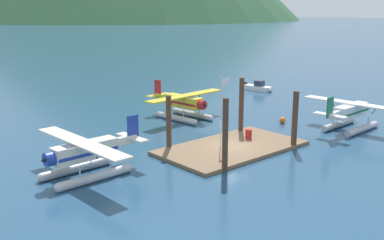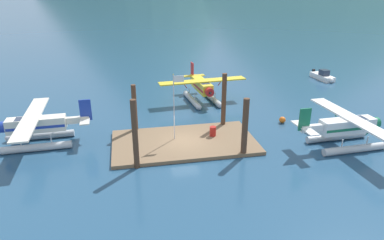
% 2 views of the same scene
% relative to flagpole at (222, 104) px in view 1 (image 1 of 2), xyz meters
% --- Properties ---
extents(ground_plane, '(1200.00, 1200.00, 0.00)m').
position_rel_flagpole_xyz_m(ground_plane, '(0.65, -0.57, -3.99)').
color(ground_plane, navy).
extents(dock_platform, '(12.51, 6.96, 0.30)m').
position_rel_flagpole_xyz_m(dock_platform, '(0.65, -0.57, -3.84)').
color(dock_platform, brown).
rests_on(dock_platform, ground).
extents(piling_near_left, '(0.43, 0.43, 5.50)m').
position_rel_flagpole_xyz_m(piling_near_left, '(-3.65, -4.00, -1.24)').
color(piling_near_left, '#4C3323').
rests_on(piling_near_left, ground).
extents(piling_near_right, '(0.49, 0.49, 4.94)m').
position_rel_flagpole_xyz_m(piling_near_right, '(5.02, -3.76, -1.52)').
color(piling_near_right, '#4C3323').
rests_on(piling_near_right, ground).
extents(piling_far_left, '(0.44, 0.44, 4.66)m').
position_rel_flagpole_xyz_m(piling_far_left, '(-3.42, 2.86, -1.66)').
color(piling_far_left, '#4C3323').
rests_on(piling_far_left, ground).
extents(piling_far_right, '(0.46, 0.46, 5.39)m').
position_rel_flagpole_xyz_m(piling_far_right, '(5.07, 2.47, -1.30)').
color(piling_far_right, '#4C3323').
rests_on(piling_far_right, ground).
extents(flagpole, '(0.95, 0.10, 5.92)m').
position_rel_flagpole_xyz_m(flagpole, '(0.00, 0.00, 0.00)').
color(flagpole, silver).
rests_on(flagpole, dock_platform).
extents(fuel_drum, '(0.62, 0.62, 0.88)m').
position_rel_flagpole_xyz_m(fuel_drum, '(3.38, -0.05, -3.25)').
color(fuel_drum, '#AD1E19').
rests_on(fuel_drum, dock_platform).
extents(mooring_buoy, '(0.65, 0.65, 0.65)m').
position_rel_flagpole_xyz_m(mooring_buoy, '(11.27, 2.28, -3.66)').
color(mooring_buoy, orange).
rests_on(mooring_buoy, ground).
extents(seaplane_cream_port_fwd, '(7.98, 10.45, 3.84)m').
position_rel_flagpole_xyz_m(seaplane_cream_port_fwd, '(-11.87, 1.71, -2.41)').
color(seaplane_cream_port_fwd, '#B7BABF').
rests_on(seaplane_cream_port_fwd, ground).
extents(seaplane_white_stbd_aft, '(7.98, 10.45, 3.84)m').
position_rel_flagpole_xyz_m(seaplane_white_stbd_aft, '(14.22, -3.78, -2.41)').
color(seaplane_white_stbd_aft, '#B7BABF').
rests_on(seaplane_white_stbd_aft, ground).
extents(seaplane_yellow_bow_right, '(10.48, 7.97, 3.84)m').
position_rel_flagpole_xyz_m(seaplane_yellow_bow_right, '(4.78, 10.56, -2.41)').
color(seaplane_yellow_bow_right, '#B7BABF').
rests_on(seaplane_yellow_bow_right, ground).
extents(boat_white_open_east, '(1.80, 4.89, 1.50)m').
position_rel_flagpole_xyz_m(boat_white_open_east, '(24.51, 16.94, -3.50)').
color(boat_white_open_east, silver).
rests_on(boat_white_open_east, ground).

